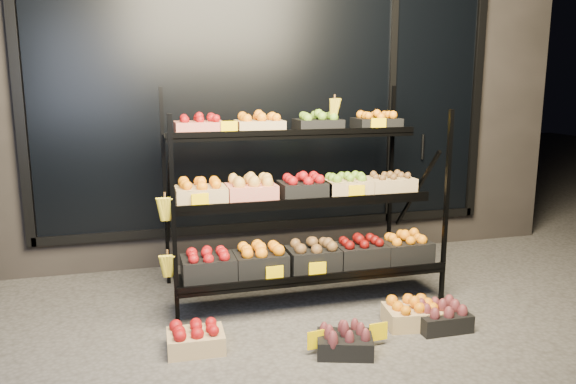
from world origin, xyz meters
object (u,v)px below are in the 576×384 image
object	(u,v)px
floor_crate_midleft	(345,341)
floor_crate_midright	(413,313)
floor_crate_left	(196,338)
display_rack	(301,200)

from	to	relation	value
floor_crate_midleft	floor_crate_midright	distance (m)	0.67
floor_crate_left	floor_crate_midright	xyz separation A→B (m)	(1.53, -0.03, 0.00)
display_rack	floor_crate_midright	xyz separation A→B (m)	(0.60, -0.77, -0.69)
floor_crate_midleft	floor_crate_midright	bearing A→B (deg)	41.04
display_rack	floor_crate_left	bearing A→B (deg)	-141.28
floor_crate_left	floor_crate_midright	bearing A→B (deg)	0.92
floor_crate_left	floor_crate_midleft	world-z (taller)	floor_crate_left
display_rack	floor_crate_midleft	size ratio (longest dim) A/B	5.31
floor_crate_left	floor_crate_midright	distance (m)	1.53
floor_crate_left	floor_crate_midleft	xyz separation A→B (m)	(0.91, -0.29, -0.00)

